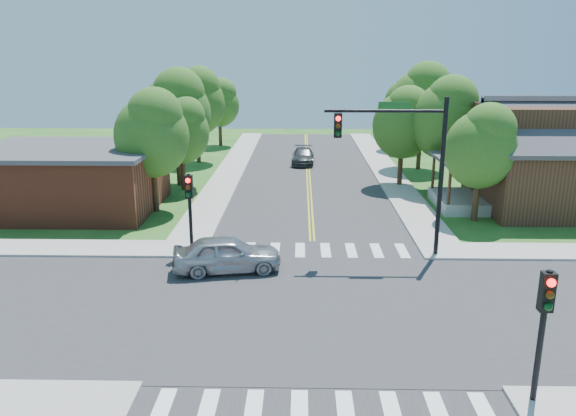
{
  "coord_description": "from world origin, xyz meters",
  "views": [
    {
      "loc": [
        -0.62,
        -18.74,
        9.02
      ],
      "look_at": [
        -1.16,
        5.81,
        2.2
      ],
      "focal_mm": 35.0,
      "sensor_mm": 36.0,
      "label": 1
    }
  ],
  "objects_px": {
    "car_dgrey": "(303,157)",
    "car_silver": "(227,255)",
    "signal_pole_se": "(545,313)",
    "signal_mast_ne": "(404,152)",
    "house_ne": "(568,153)",
    "signal_pole_nw": "(189,199)"
  },
  "relations": [
    {
      "from": "signal_pole_se",
      "to": "house_ne",
      "type": "height_order",
      "value": "house_ne"
    },
    {
      "from": "signal_pole_se",
      "to": "car_silver",
      "type": "height_order",
      "value": "signal_pole_se"
    },
    {
      "from": "signal_pole_nw",
      "to": "car_silver",
      "type": "height_order",
      "value": "signal_pole_nw"
    },
    {
      "from": "signal_mast_ne",
      "to": "car_silver",
      "type": "relative_size",
      "value": 1.5
    },
    {
      "from": "signal_pole_se",
      "to": "car_dgrey",
      "type": "relative_size",
      "value": 0.85
    },
    {
      "from": "house_ne",
      "to": "car_silver",
      "type": "xyz_separation_m",
      "value": [
        -18.8,
        -10.73,
        -2.55
      ]
    },
    {
      "from": "house_ne",
      "to": "car_silver",
      "type": "bearing_deg",
      "value": -150.27
    },
    {
      "from": "car_dgrey",
      "to": "car_silver",
      "type": "bearing_deg",
      "value": -96.25
    },
    {
      "from": "signal_mast_ne",
      "to": "car_silver",
      "type": "xyz_separation_m",
      "value": [
        -7.6,
        -2.09,
        -4.08
      ]
    },
    {
      "from": "signal_pole_se",
      "to": "car_dgrey",
      "type": "distance_m",
      "value": 33.7
    },
    {
      "from": "signal_pole_nw",
      "to": "car_silver",
      "type": "relative_size",
      "value": 0.79
    },
    {
      "from": "car_silver",
      "to": "car_dgrey",
      "type": "xyz_separation_m",
      "value": [
        3.3,
        23.98,
        -0.13
      ]
    },
    {
      "from": "signal_pole_se",
      "to": "house_ne",
      "type": "xyz_separation_m",
      "value": [
        9.51,
        19.86,
        0.67
      ]
    },
    {
      "from": "signal_pole_se",
      "to": "signal_mast_ne",
      "type": "bearing_deg",
      "value": 98.56
    },
    {
      "from": "signal_mast_ne",
      "to": "signal_pole_se",
      "type": "relative_size",
      "value": 1.89
    },
    {
      "from": "signal_pole_se",
      "to": "signal_pole_nw",
      "type": "height_order",
      "value": "same"
    },
    {
      "from": "signal_mast_ne",
      "to": "signal_pole_se",
      "type": "xyz_separation_m",
      "value": [
        1.69,
        -11.21,
        -2.19
      ]
    },
    {
      "from": "signal_mast_ne",
      "to": "signal_pole_nw",
      "type": "relative_size",
      "value": 1.89
    },
    {
      "from": "car_dgrey",
      "to": "signal_pole_se",
      "type": "bearing_deg",
      "value": -78.16
    },
    {
      "from": "signal_mast_ne",
      "to": "car_dgrey",
      "type": "xyz_separation_m",
      "value": [
        -4.31,
        21.89,
        -4.21
      ]
    },
    {
      "from": "signal_mast_ne",
      "to": "house_ne",
      "type": "relative_size",
      "value": 0.55
    },
    {
      "from": "signal_mast_ne",
      "to": "signal_pole_nw",
      "type": "distance_m",
      "value": 9.76
    }
  ]
}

